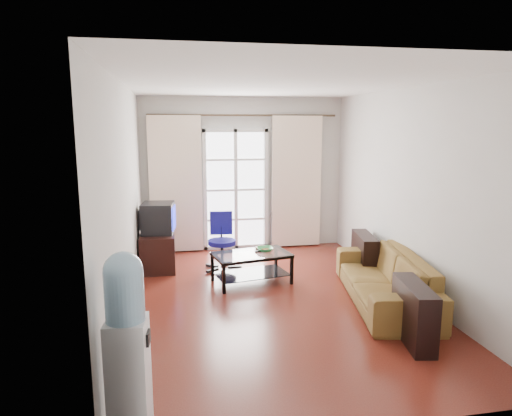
{
  "coord_description": "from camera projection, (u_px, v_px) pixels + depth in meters",
  "views": [
    {
      "loc": [
        -1.25,
        -5.43,
        2.21
      ],
      "look_at": [
        -0.19,
        0.35,
        1.14
      ],
      "focal_mm": 32.0,
      "sensor_mm": 36.0,
      "label": 1
    }
  ],
  "objects": [
    {
      "name": "task_chair",
      "position": [
        222.0,
        253.0,
        7.07
      ],
      "size": [
        0.64,
        0.64,
        0.88
      ],
      "rotation": [
        0.0,
        0.0,
        -0.06
      ],
      "color": "black",
      "rests_on": "floor"
    },
    {
      "name": "bowl",
      "position": [
        265.0,
        249.0,
        6.53
      ],
      "size": [
        0.24,
        0.24,
        0.06
      ],
      "primitive_type": "imported",
      "rotation": [
        0.0,
        0.0,
        0.01
      ],
      "color": "#36944C",
      "rests_on": "coffee_table"
    },
    {
      "name": "tv_stand",
      "position": [
        158.0,
        251.0,
        7.07
      ],
      "size": [
        0.52,
        0.78,
        0.57
      ],
      "primitive_type": "cube",
      "rotation": [
        0.0,
        0.0,
        -0.0
      ],
      "color": "black",
      "rests_on": "floor"
    },
    {
      "name": "curtain_left",
      "position": [
        176.0,
        185.0,
        7.85
      ],
      "size": [
        0.9,
        0.07,
        2.35
      ],
      "primitive_type": "cube",
      "color": "#FFE8CD",
      "rests_on": "curtain_rod"
    },
    {
      "name": "book",
      "position": [
        261.0,
        249.0,
        6.6
      ],
      "size": [
        0.37,
        0.37,
        0.02
      ],
      "primitive_type": "imported",
      "rotation": [
        0.0,
        0.0,
        0.74
      ],
      "color": "#9E2013",
      "rests_on": "coffee_table"
    },
    {
      "name": "remote",
      "position": [
        260.0,
        251.0,
        6.5
      ],
      "size": [
        0.17,
        0.06,
        0.02
      ],
      "primitive_type": "cube",
      "rotation": [
        0.0,
        0.0,
        -0.08
      ],
      "color": "black",
      "rests_on": "coffee_table"
    },
    {
      "name": "radiator",
      "position": [
        288.0,
        229.0,
        8.38
      ],
      "size": [
        0.64,
        0.12,
        0.64
      ],
      "primitive_type": "cube",
      "color": "#9A9A9C",
      "rests_on": "floor"
    },
    {
      "name": "water_cooler",
      "position": [
        127.0,
        342.0,
        3.19
      ],
      "size": [
        0.32,
        0.3,
        1.37
      ],
      "rotation": [
        0.0,
        0.0,
        -0.1
      ],
      "color": "white",
      "rests_on": "floor"
    },
    {
      "name": "wall_left",
      "position": [
        125.0,
        200.0,
        5.31
      ],
      "size": [
        0.02,
        5.2,
        2.7
      ],
      "primitive_type": "cube",
      "color": "silver",
      "rests_on": "floor"
    },
    {
      "name": "crt_tv",
      "position": [
        157.0,
        218.0,
        7.02
      ],
      "size": [
        0.56,
        0.56,
        0.47
      ],
      "rotation": [
        0.0,
        0.0,
        -0.11
      ],
      "color": "black",
      "rests_on": "tv_stand"
    },
    {
      "name": "curtain_right",
      "position": [
        296.0,
        182.0,
        8.23
      ],
      "size": [
        0.9,
        0.07,
        2.35
      ],
      "primitive_type": "cube",
      "color": "#FFE8CD",
      "rests_on": "curtain_rod"
    },
    {
      "name": "sofa",
      "position": [
        385.0,
        278.0,
        5.74
      ],
      "size": [
        2.41,
        1.57,
        0.62
      ],
      "primitive_type": "imported",
      "rotation": [
        0.0,
        0.0,
        -1.75
      ],
      "color": "brown",
      "rests_on": "floor"
    },
    {
      "name": "wall_right",
      "position": [
        410.0,
        192.0,
        5.95
      ],
      "size": [
        0.02,
        5.2,
        2.7
      ],
      "primitive_type": "cube",
      "color": "silver",
      "rests_on": "floor"
    },
    {
      "name": "floor",
      "position": [
        275.0,
        299.0,
        5.88
      ],
      "size": [
        5.2,
        5.2,
        0.0
      ],
      "primitive_type": "plane",
      "color": "maroon",
      "rests_on": "ground"
    },
    {
      "name": "wall_back",
      "position": [
        243.0,
        174.0,
        8.15
      ],
      "size": [
        3.6,
        0.02,
        2.7
      ],
      "primitive_type": "cube",
      "color": "silver",
      "rests_on": "floor"
    },
    {
      "name": "coffee_table",
      "position": [
        252.0,
        264.0,
        6.45
      ],
      "size": [
        1.16,
        0.8,
        0.43
      ],
      "rotation": [
        0.0,
        0.0,
        0.2
      ],
      "color": "silver",
      "rests_on": "floor"
    },
    {
      "name": "french_door",
      "position": [
        236.0,
        190.0,
        8.12
      ],
      "size": [
        1.16,
        0.06,
        2.15
      ],
      "color": "white",
      "rests_on": "wall_back"
    },
    {
      "name": "curtain_rod",
      "position": [
        244.0,
        115.0,
        7.87
      ],
      "size": [
        3.3,
        0.04,
        0.04
      ],
      "primitive_type": "cylinder",
      "rotation": [
        0.0,
        1.57,
        0.0
      ],
      "color": "#4C3F2D",
      "rests_on": "wall_back"
    },
    {
      "name": "ceiling",
      "position": [
        277.0,
        83.0,
        5.39
      ],
      "size": [
        5.2,
        5.2,
        0.0
      ],
      "primitive_type": "plane",
      "rotation": [
        3.14,
        0.0,
        0.0
      ],
      "color": "white",
      "rests_on": "wall_back"
    },
    {
      "name": "wall_front",
      "position": [
        360.0,
        253.0,
        3.12
      ],
      "size": [
        3.6,
        0.02,
        2.7
      ],
      "primitive_type": "cube",
      "color": "silver",
      "rests_on": "floor"
    }
  ]
}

